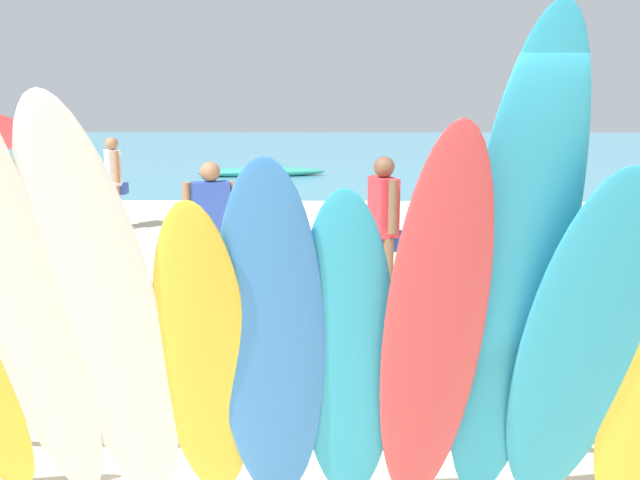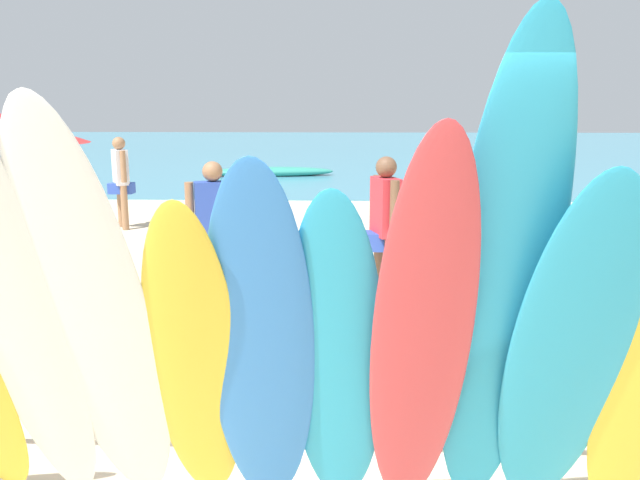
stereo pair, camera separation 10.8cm
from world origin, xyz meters
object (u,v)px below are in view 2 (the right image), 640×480
(surfboard_red_7, at_px, (420,349))
(beachgoer_photographing, at_px, (385,221))
(surfboard_rack, at_px, (306,387))
(beachgoer_strolling, at_px, (214,223))
(surfboard_teal_8, at_px, (499,305))
(surfboard_teal_9, at_px, (565,366))
(surfboard_white_3, at_px, (99,334))
(distant_boat, at_px, (270,172))
(beachgoer_by_water, at_px, (121,176))
(surfboard_blue_5, at_px, (261,356))
(surfboard_white_2, at_px, (15,314))
(surfboard_yellow_4, at_px, (196,370))
(surfboard_teal_6, at_px, (337,366))

(surfboard_red_7, xyz_separation_m, beachgoer_photographing, (0.08, 4.27, -0.13))
(surfboard_rack, relative_size, beachgoer_strolling, 2.80)
(surfboard_teal_8, relative_size, surfboard_teal_9, 1.26)
(surfboard_rack, relative_size, surfboard_red_7, 1.94)
(surfboard_white_3, xyz_separation_m, distant_boat, (-1.27, 18.14, -1.04))
(surfboard_teal_8, xyz_separation_m, beachgoer_strolling, (-2.26, 4.25, -0.39))
(surfboard_teal_9, bearing_deg, beachgoer_by_water, 122.29)
(surfboard_white_3, distance_m, surfboard_blue_5, 0.81)
(beachgoer_strolling, bearing_deg, surfboard_white_2, 72.45)
(surfboard_red_7, bearing_deg, beachgoer_strolling, 111.43)
(surfboard_red_7, xyz_separation_m, surfboard_teal_8, (0.37, 0.03, 0.22))
(surfboard_teal_9, relative_size, beachgoer_photographing, 1.30)
(surfboard_yellow_4, relative_size, surfboard_teal_6, 1.00)
(distant_boat, bearing_deg, surfboard_red_7, -81.07)
(distant_boat, bearing_deg, surfboard_yellow_4, -84.57)
(surfboard_teal_8, relative_size, beachgoer_strolling, 1.70)
(surfboard_blue_5, relative_size, surfboard_teal_9, 0.98)
(surfboard_yellow_4, distance_m, surfboard_teal_9, 1.85)
(surfboard_teal_8, bearing_deg, surfboard_yellow_4, 177.29)
(surfboard_teal_6, height_order, surfboard_teal_8, surfboard_teal_8)
(surfboard_yellow_4, relative_size, surfboard_blue_5, 0.93)
(surfboard_yellow_4, distance_m, distant_boat, 18.13)
(surfboard_teal_8, height_order, distant_boat, surfboard_teal_8)
(surfboard_white_2, relative_size, surfboard_teal_9, 1.25)
(surfboard_white_2, xyz_separation_m, surfboard_teal_8, (2.34, 0.10, 0.05))
(surfboard_teal_9, bearing_deg, surfboard_white_3, -177.19)
(surfboard_white_2, relative_size, distant_boat, 0.67)
(surfboard_rack, relative_size, surfboard_blue_5, 2.12)
(surfboard_teal_6, height_order, beachgoer_by_water, surfboard_teal_6)
(beachgoer_strolling, distance_m, distant_boat, 13.92)
(surfboard_yellow_4, xyz_separation_m, surfboard_teal_8, (1.51, -0.07, 0.39))
(surfboard_white_2, relative_size, surfboard_teal_8, 0.99)
(beachgoer_photographing, bearing_deg, surfboard_rack, 152.02)
(surfboard_white_3, bearing_deg, surfboard_white_2, -168.99)
(surfboard_blue_5, distance_m, surfboard_teal_8, 1.21)
(surfboard_red_7, bearing_deg, beachgoer_by_water, 114.79)
(beachgoer_photographing, distance_m, beachgoer_strolling, 1.96)
(surfboard_red_7, xyz_separation_m, surfboard_teal_9, (0.72, 0.04, -0.09))
(surfboard_teal_6, relative_size, surfboard_red_7, 0.85)
(surfboard_yellow_4, height_order, distant_boat, surfboard_yellow_4)
(beachgoer_photographing, bearing_deg, distant_boat, -4.98)
(surfboard_red_7, xyz_separation_m, beachgoer_strolling, (-1.88, 4.28, -0.17))
(surfboard_blue_5, bearing_deg, surfboard_teal_8, -4.72)
(surfboard_teal_9, height_order, distant_boat, surfboard_teal_9)
(surfboard_blue_5, bearing_deg, surfboard_white_2, -175.23)
(surfboard_blue_5, relative_size, beachgoer_strolling, 1.32)
(surfboard_white_2, height_order, surfboard_teal_9, surfboard_white_2)
(beachgoer_strolling, bearing_deg, surfboard_teal_9, 105.11)
(surfboard_rack, bearing_deg, surfboard_red_7, -50.57)
(surfboard_white_3, relative_size, surfboard_red_7, 1.06)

